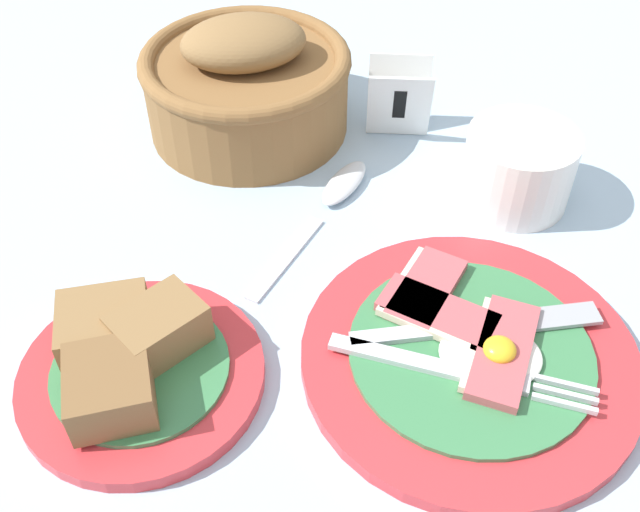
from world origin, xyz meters
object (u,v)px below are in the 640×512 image
object	(u,v)px
breakfast_plate	(469,353)
bread_basket	(247,83)
number_card	(399,100)
sugar_cup	(519,166)
bread_plate	(134,363)
teaspoon_by_saucer	(330,201)

from	to	relation	value
breakfast_plate	bread_basket	xyz separation A→B (m)	(-0.20, 0.27, 0.04)
breakfast_plate	number_card	distance (m)	0.29
breakfast_plate	sugar_cup	xyz separation A→B (m)	(0.05, 0.19, 0.03)
bread_plate	number_card	bearing A→B (deg)	60.73
sugar_cup	number_card	size ratio (longest dim) A/B	1.30
bread_plate	sugar_cup	xyz separation A→B (m)	(0.28, 0.22, 0.02)
bread_plate	sugar_cup	world-z (taller)	sugar_cup
breakfast_plate	bread_plate	size ratio (longest dim) A/B	1.40
bread_basket	number_card	world-z (taller)	bread_basket
teaspoon_by_saucer	breakfast_plate	bearing A→B (deg)	-121.66
sugar_cup	bread_basket	world-z (taller)	bread_basket
breakfast_plate	bread_basket	bearing A→B (deg)	126.41
sugar_cup	bread_plate	bearing A→B (deg)	-141.45
sugar_cup	teaspoon_by_saucer	world-z (taller)	sugar_cup
breakfast_plate	teaspoon_by_saucer	distance (m)	0.20
bread_basket	teaspoon_by_saucer	xyz separation A→B (m)	(0.09, -0.11, -0.04)
number_card	bread_plate	bearing A→B (deg)	-120.89
sugar_cup	bread_basket	distance (m)	0.27
bread_plate	bread_basket	size ratio (longest dim) A/B	0.86
bread_basket	teaspoon_by_saucer	bearing A→B (deg)	-51.50
breakfast_plate	number_card	xyz separation A→B (m)	(-0.06, 0.28, 0.03)
bread_plate	bread_basket	xyz separation A→B (m)	(0.03, 0.31, 0.03)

